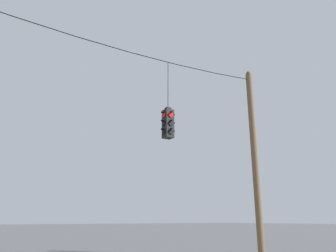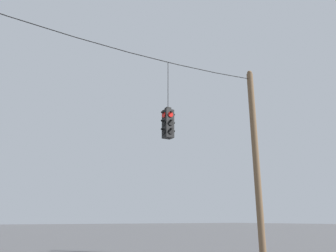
# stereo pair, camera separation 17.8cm
# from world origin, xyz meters

# --- Properties ---
(utility_pole_right) EXTENTS (0.28, 0.28, 8.14)m
(utility_pole_right) POSITION_xyz_m (7.13, -0.46, 4.06)
(utility_pole_right) COLOR brown
(utility_pole_right) RESTS_ON ground_plane
(span_wire) EXTENTS (14.26, 0.03, 0.42)m
(span_wire) POSITION_xyz_m (0.00, -0.46, 7.47)
(span_wire) COLOR black
(traffic_light_near_left_pole) EXTENTS (0.58, 0.58, 3.07)m
(traffic_light_near_left_pole) POSITION_xyz_m (2.65, -0.46, 4.89)
(traffic_light_near_left_pole) COLOR black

